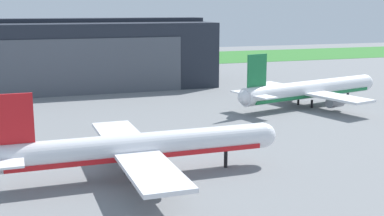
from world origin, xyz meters
name	(u,v)px	position (x,y,z in m)	size (l,w,h in m)	color
ground_plane	(160,179)	(0.00, 0.00, 0.00)	(440.00, 440.00, 0.00)	slate
grass_field_strip	(61,62)	(0.00, 162.46, 0.04)	(440.00, 56.00, 0.08)	#33772F
maintenance_hangar	(39,55)	(-11.73, 92.31, 9.80)	(101.21, 37.35, 20.52)	#232833
airliner_far_left	(310,90)	(49.43, 40.30, 3.91)	(43.55, 35.02, 13.54)	white
airliner_near_left	(139,148)	(-2.54, 1.69, 4.34)	(42.64, 36.15, 13.03)	silver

